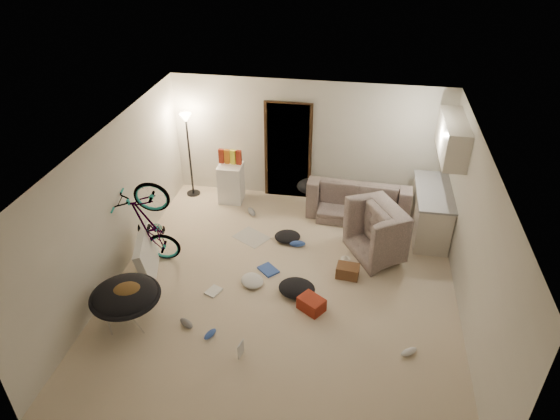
% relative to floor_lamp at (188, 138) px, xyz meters
% --- Properties ---
extents(floor, '(5.50, 6.00, 0.02)m').
position_rel_floor_lamp_xyz_m(floor, '(2.40, -2.65, -1.32)').
color(floor, beige).
rests_on(floor, ground).
extents(ceiling, '(5.50, 6.00, 0.02)m').
position_rel_floor_lamp_xyz_m(ceiling, '(2.40, -2.65, 1.20)').
color(ceiling, white).
rests_on(ceiling, wall_back).
extents(wall_back, '(5.50, 0.02, 2.50)m').
position_rel_floor_lamp_xyz_m(wall_back, '(2.40, 0.36, -0.06)').
color(wall_back, beige).
rests_on(wall_back, floor).
extents(wall_front, '(5.50, 0.02, 2.50)m').
position_rel_floor_lamp_xyz_m(wall_front, '(2.40, -5.66, -0.06)').
color(wall_front, beige).
rests_on(wall_front, floor).
extents(wall_left, '(0.02, 6.00, 2.50)m').
position_rel_floor_lamp_xyz_m(wall_left, '(-0.36, -2.65, -0.06)').
color(wall_left, beige).
rests_on(wall_left, floor).
extents(wall_right, '(0.02, 6.00, 2.50)m').
position_rel_floor_lamp_xyz_m(wall_right, '(5.16, -2.65, -0.06)').
color(wall_right, beige).
rests_on(wall_right, floor).
extents(doorway, '(0.85, 0.10, 2.04)m').
position_rel_floor_lamp_xyz_m(doorway, '(2.00, 0.32, -0.29)').
color(doorway, black).
rests_on(doorway, floor).
extents(door_trim, '(0.97, 0.04, 2.10)m').
position_rel_floor_lamp_xyz_m(door_trim, '(2.00, 0.29, -0.29)').
color(door_trim, '#362212').
rests_on(door_trim, floor).
extents(floor_lamp, '(0.28, 0.28, 1.81)m').
position_rel_floor_lamp_xyz_m(floor_lamp, '(0.00, 0.00, 0.00)').
color(floor_lamp, black).
rests_on(floor_lamp, floor).
extents(kitchen_counter, '(0.60, 1.50, 0.88)m').
position_rel_floor_lamp_xyz_m(kitchen_counter, '(4.83, -0.65, -0.87)').
color(kitchen_counter, beige).
rests_on(kitchen_counter, floor).
extents(counter_top, '(0.64, 1.54, 0.04)m').
position_rel_floor_lamp_xyz_m(counter_top, '(4.83, -0.65, -0.41)').
color(counter_top, gray).
rests_on(counter_top, kitchen_counter).
extents(kitchen_uppers, '(0.38, 1.40, 0.65)m').
position_rel_floor_lamp_xyz_m(kitchen_uppers, '(4.96, -0.65, 0.64)').
color(kitchen_uppers, beige).
rests_on(kitchen_uppers, wall_right).
extents(sofa, '(2.02, 0.87, 0.58)m').
position_rel_floor_lamp_xyz_m(sofa, '(3.50, -0.20, -1.02)').
color(sofa, '#353C34').
rests_on(sofa, floor).
extents(armchair, '(1.39, 1.45, 0.72)m').
position_rel_floor_lamp_xyz_m(armchair, '(4.15, -1.35, -0.94)').
color(armchair, '#353C34').
rests_on(armchair, floor).
extents(bicycle, '(1.77, 0.90, 0.99)m').
position_rel_floor_lamp_xyz_m(bicycle, '(0.10, -2.40, -0.86)').
color(bicycle, black).
rests_on(bicycle, floor).
extents(book_asset, '(0.27, 0.23, 0.02)m').
position_rel_floor_lamp_xyz_m(book_asset, '(2.04, -4.26, -1.30)').
color(book_asset, maroon).
rests_on(book_asset, floor).
extents(mini_fridge, '(0.49, 0.49, 0.81)m').
position_rel_floor_lamp_xyz_m(mini_fridge, '(0.88, -0.10, -0.90)').
color(mini_fridge, white).
rests_on(mini_fridge, floor).
extents(snack_box_0, '(0.11, 0.08, 0.30)m').
position_rel_floor_lamp_xyz_m(snack_box_0, '(0.71, -0.10, -0.31)').
color(snack_box_0, maroon).
rests_on(snack_box_0, mini_fridge).
extents(snack_box_1, '(0.10, 0.08, 0.30)m').
position_rel_floor_lamp_xyz_m(snack_box_1, '(0.83, -0.10, -0.31)').
color(snack_box_1, '#C96F19').
rests_on(snack_box_1, mini_fridge).
extents(snack_box_2, '(0.11, 0.08, 0.30)m').
position_rel_floor_lamp_xyz_m(snack_box_2, '(0.95, -0.10, -0.31)').
color(snack_box_2, yellow).
rests_on(snack_box_2, mini_fridge).
extents(snack_box_3, '(0.11, 0.08, 0.30)m').
position_rel_floor_lamp_xyz_m(snack_box_3, '(1.07, -0.10, -0.31)').
color(snack_box_3, maroon).
rests_on(snack_box_3, mini_fridge).
extents(saucer_chair, '(1.02, 1.02, 0.72)m').
position_rel_floor_lamp_xyz_m(saucer_chair, '(0.29, -3.85, -0.88)').
color(saucer_chair, silver).
rests_on(saucer_chair, floor).
extents(hoodie, '(0.61, 0.57, 0.22)m').
position_rel_floor_lamp_xyz_m(hoodie, '(0.34, -3.88, -0.67)').
color(hoodie, brown).
rests_on(hoodie, saucer_chair).
extents(sofa_drape, '(0.63, 0.55, 0.28)m').
position_rel_floor_lamp_xyz_m(sofa_drape, '(2.55, -0.20, -0.77)').
color(sofa_drape, black).
rests_on(sofa_drape, sofa).
extents(tv_box, '(0.55, 1.08, 0.70)m').
position_rel_floor_lamp_xyz_m(tv_box, '(0.10, -2.66, -0.96)').
color(tv_box, silver).
rests_on(tv_box, floor).
extents(drink_case_a, '(0.39, 0.30, 0.21)m').
position_rel_floor_lamp_xyz_m(drink_case_a, '(3.41, -2.21, -1.20)').
color(drink_case_a, brown).
rests_on(drink_case_a, floor).
extents(drink_case_b, '(0.47, 0.45, 0.22)m').
position_rel_floor_lamp_xyz_m(drink_case_b, '(2.91, -3.11, -1.20)').
color(drink_case_b, maroon).
rests_on(drink_case_b, floor).
extents(juicer, '(0.16, 0.16, 0.24)m').
position_rel_floor_lamp_xyz_m(juicer, '(3.36, -1.94, -1.21)').
color(juicer, silver).
rests_on(juicer, floor).
extents(newspaper, '(0.74, 0.70, 0.01)m').
position_rel_floor_lamp_xyz_m(newspaper, '(1.58, -1.38, -1.30)').
color(newspaper, '#B4B0A6').
rests_on(newspaper, floor).
extents(book_blue, '(0.41, 0.40, 0.03)m').
position_rel_floor_lamp_xyz_m(book_blue, '(2.08, -2.29, -1.29)').
color(book_blue, '#2E4FA8').
rests_on(book_blue, floor).
extents(book_white, '(0.28, 0.31, 0.02)m').
position_rel_floor_lamp_xyz_m(book_white, '(1.31, -2.97, -1.30)').
color(book_white, silver).
rests_on(book_white, floor).
extents(shoe_0, '(0.31, 0.17, 0.11)m').
position_rel_floor_lamp_xyz_m(shoe_0, '(2.47, -1.51, -1.25)').
color(shoe_0, '#2E4FA8').
rests_on(shoe_0, floor).
extents(shoe_1, '(0.27, 0.32, 0.11)m').
position_rel_floor_lamp_xyz_m(shoe_1, '(1.41, -0.59, -1.25)').
color(shoe_1, slate).
rests_on(shoe_1, floor).
extents(shoe_2, '(0.19, 0.26, 0.09)m').
position_rel_floor_lamp_xyz_m(shoe_2, '(1.53, -3.91, -1.26)').
color(shoe_2, '#2E4FA8').
rests_on(shoe_2, floor).
extents(shoe_3, '(0.28, 0.24, 0.10)m').
position_rel_floor_lamp_xyz_m(shoe_3, '(1.13, -3.77, -1.26)').
color(shoe_3, slate).
rests_on(shoe_3, floor).
extents(shoe_4, '(0.27, 0.24, 0.10)m').
position_rel_floor_lamp_xyz_m(shoe_4, '(4.35, -3.77, -1.26)').
color(shoe_4, white).
rests_on(shoe_4, floor).
extents(clothes_lump_a, '(0.66, 0.59, 0.19)m').
position_rel_floor_lamp_xyz_m(clothes_lump_a, '(2.64, -2.77, -1.21)').
color(clothes_lump_a, black).
rests_on(clothes_lump_a, floor).
extents(clothes_lump_b, '(0.55, 0.50, 0.15)m').
position_rel_floor_lamp_xyz_m(clothes_lump_b, '(2.26, -1.34, -1.23)').
color(clothes_lump_b, black).
rests_on(clothes_lump_b, floor).
extents(clothes_lump_c, '(0.53, 0.54, 0.13)m').
position_rel_floor_lamp_xyz_m(clothes_lump_c, '(1.88, -2.67, -1.24)').
color(clothes_lump_c, silver).
rests_on(clothes_lump_c, floor).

